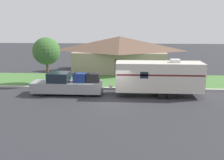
# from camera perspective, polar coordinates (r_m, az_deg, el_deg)

# --- Properties ---
(ground_plane) EXTENTS (120.00, 120.00, 0.00)m
(ground_plane) POSITION_cam_1_polar(r_m,az_deg,el_deg) (21.29, 0.63, -4.65)
(ground_plane) COLOR #2D2D33
(curb_strip) EXTENTS (80.00, 0.30, 0.14)m
(curb_strip) POSITION_cam_1_polar(r_m,az_deg,el_deg) (24.87, 1.07, -1.89)
(curb_strip) COLOR beige
(curb_strip) RESTS_ON ground_plane
(lawn_strip) EXTENTS (80.00, 7.00, 0.03)m
(lawn_strip) POSITION_cam_1_polar(r_m,az_deg,el_deg) (28.42, 1.39, -0.12)
(lawn_strip) COLOR #477538
(lawn_strip) RESTS_ON ground_plane
(house_across_street) EXTENTS (12.87, 6.79, 4.69)m
(house_across_street) POSITION_cam_1_polar(r_m,az_deg,el_deg) (33.76, 1.73, 6.13)
(house_across_street) COLOR gray
(house_across_street) RESTS_ON ground_plane
(pickup_truck) EXTENTS (6.46, 1.91, 2.10)m
(pickup_truck) POSITION_cam_1_polar(r_m,az_deg,el_deg) (23.19, -10.14, -1.00)
(pickup_truck) COLOR black
(pickup_truck) RESTS_ON ground_plane
(travel_trailer) EXTENTS (8.68, 2.23, 3.34)m
(travel_trailer) POSITION_cam_1_polar(r_m,az_deg,el_deg) (22.53, 10.66, 0.80)
(travel_trailer) COLOR black
(travel_trailer) RESTS_ON ground_plane
(mailbox) EXTENTS (0.48, 0.20, 1.39)m
(mailbox) POSITION_cam_1_polar(r_m,az_deg,el_deg) (25.66, 4.76, 0.82)
(mailbox) COLOR brown
(mailbox) RESTS_ON ground_plane
(tree_in_yard) EXTENTS (2.88, 2.88, 4.97)m
(tree_in_yard) POSITION_cam_1_polar(r_m,az_deg,el_deg) (27.23, -14.76, 6.38)
(tree_in_yard) COLOR brown
(tree_in_yard) RESTS_ON ground_plane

